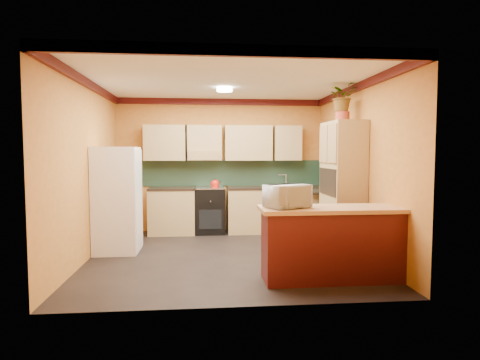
% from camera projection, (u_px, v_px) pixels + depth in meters
% --- Properties ---
extents(room_shell, '(4.24, 4.24, 2.72)m').
position_uv_depth(room_shell, '(227.00, 123.00, 6.41)').
color(room_shell, black).
rests_on(room_shell, ground).
extents(base_cabinets_back, '(3.65, 0.60, 0.88)m').
position_uv_depth(base_cabinets_back, '(241.00, 211.00, 8.07)').
color(base_cabinets_back, tan).
rests_on(base_cabinets_back, ground).
extents(countertop_back, '(3.65, 0.62, 0.04)m').
position_uv_depth(countertop_back, '(241.00, 188.00, 8.04)').
color(countertop_back, black).
rests_on(countertop_back, base_cabinets_back).
extents(stove, '(0.58, 0.58, 0.91)m').
position_uv_depth(stove, '(210.00, 210.00, 8.01)').
color(stove, black).
rests_on(stove, ground).
extents(kettle, '(0.20, 0.20, 0.18)m').
position_uv_depth(kettle, '(215.00, 183.00, 7.93)').
color(kettle, red).
rests_on(kettle, stove).
extents(sink, '(0.48, 0.40, 0.03)m').
position_uv_depth(sink, '(279.00, 186.00, 8.11)').
color(sink, silver).
rests_on(sink, countertop_back).
extents(base_cabinets_right, '(0.60, 0.80, 0.88)m').
position_uv_depth(base_cabinets_right, '(321.00, 216.00, 7.37)').
color(base_cabinets_right, tan).
rests_on(base_cabinets_right, ground).
extents(countertop_right, '(0.62, 0.80, 0.04)m').
position_uv_depth(countertop_right, '(322.00, 191.00, 7.34)').
color(countertop_right, black).
rests_on(countertop_right, base_cabinets_right).
extents(fridge, '(0.68, 0.66, 1.70)m').
position_uv_depth(fridge, '(117.00, 200.00, 6.45)').
color(fridge, white).
rests_on(fridge, ground).
extents(pantry, '(0.48, 0.90, 2.10)m').
position_uv_depth(pantry, '(342.00, 188.00, 6.40)').
color(pantry, tan).
rests_on(pantry, ground).
extents(fern_pot, '(0.22, 0.22, 0.16)m').
position_uv_depth(fern_pot, '(342.00, 117.00, 6.37)').
color(fern_pot, '#AB3F29').
rests_on(fern_pot, pantry).
extents(fern, '(0.44, 0.38, 0.48)m').
position_uv_depth(fern, '(343.00, 96.00, 6.35)').
color(fern, tan).
rests_on(fern, fern_pot).
extents(breakfast_bar, '(1.80, 0.55, 0.88)m').
position_uv_depth(breakfast_bar, '(335.00, 245.00, 5.06)').
color(breakfast_bar, '#521314').
rests_on(breakfast_bar, ground).
extents(bar_top, '(1.90, 0.65, 0.05)m').
position_uv_depth(bar_top, '(335.00, 209.00, 5.03)').
color(bar_top, tan).
rests_on(bar_top, breakfast_bar).
extents(microwave, '(0.62, 0.55, 0.29)m').
position_uv_depth(microwave, '(287.00, 196.00, 4.96)').
color(microwave, white).
rests_on(microwave, bar_top).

